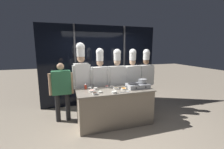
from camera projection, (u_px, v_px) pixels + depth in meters
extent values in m
plane|color=gray|center=(115.00, 123.00, 3.96)|extent=(24.00, 24.00, 0.00)
cube|color=black|center=(101.00, 66.00, 5.18)|extent=(4.01, 0.04, 2.70)
cube|color=#47474C|center=(76.00, 67.00, 4.89)|extent=(0.05, 0.05, 2.70)
cube|color=#47474C|center=(124.00, 65.00, 5.39)|extent=(0.05, 0.05, 2.70)
cube|color=gray|center=(115.00, 107.00, 3.88)|extent=(1.87, 0.73, 0.88)
cube|color=gray|center=(115.00, 90.00, 3.80)|extent=(1.93, 0.77, 0.03)
cube|color=#B2B5BA|center=(138.00, 86.00, 3.96)|extent=(0.57, 0.36, 0.11)
cylinder|color=black|center=(133.00, 84.00, 3.91)|extent=(0.23, 0.23, 0.01)
cylinder|color=black|center=(136.00, 88.00, 3.74)|extent=(0.03, 0.01, 0.03)
cylinder|color=black|center=(142.00, 83.00, 3.99)|extent=(0.23, 0.23, 0.01)
cylinder|color=black|center=(146.00, 87.00, 3.82)|extent=(0.03, 0.01, 0.03)
cylinder|color=#232326|center=(133.00, 84.00, 3.91)|extent=(0.27, 0.27, 0.01)
cone|color=#232326|center=(133.00, 83.00, 3.91)|extent=(0.28, 0.28, 0.04)
cylinder|color=black|center=(137.00, 85.00, 3.68)|extent=(0.02, 0.21, 0.02)
cylinder|color=#93969B|center=(142.00, 81.00, 3.98)|extent=(0.21, 0.21, 0.10)
torus|color=#93969B|center=(142.00, 79.00, 3.97)|extent=(0.22, 0.22, 0.01)
torus|color=#93969B|center=(138.00, 80.00, 3.94)|extent=(0.01, 0.05, 0.05)
torus|color=#93969B|center=(146.00, 80.00, 4.01)|extent=(0.01, 0.05, 0.05)
cylinder|color=red|center=(86.00, 87.00, 3.84)|extent=(0.06, 0.06, 0.12)
cone|color=white|center=(86.00, 84.00, 3.83)|extent=(0.05, 0.05, 0.03)
cylinder|color=white|center=(114.00, 92.00, 3.51)|extent=(0.12, 0.12, 0.05)
torus|color=white|center=(114.00, 91.00, 3.50)|extent=(0.13, 0.13, 0.01)
cylinder|color=silver|center=(114.00, 92.00, 3.50)|extent=(0.10, 0.10, 0.03)
cylinder|color=white|center=(116.00, 88.00, 3.87)|extent=(0.15, 0.15, 0.03)
torus|color=white|center=(116.00, 88.00, 3.87)|extent=(0.16, 0.16, 0.01)
cylinder|color=#9E896B|center=(116.00, 88.00, 3.87)|extent=(0.13, 0.13, 0.02)
cylinder|color=white|center=(100.00, 92.00, 3.54)|extent=(0.10, 0.10, 0.03)
torus|color=white|center=(100.00, 91.00, 3.54)|extent=(0.10, 0.10, 0.01)
cylinder|color=silver|center=(100.00, 92.00, 3.54)|extent=(0.08, 0.08, 0.02)
cylinder|color=white|center=(107.00, 87.00, 4.00)|extent=(0.10, 0.10, 0.04)
torus|color=white|center=(107.00, 86.00, 4.00)|extent=(0.11, 0.11, 0.01)
cylinder|color=red|center=(107.00, 86.00, 4.00)|extent=(0.09, 0.09, 0.02)
cylinder|color=white|center=(90.00, 88.00, 3.90)|extent=(0.11, 0.11, 0.03)
torus|color=white|center=(90.00, 87.00, 3.90)|extent=(0.11, 0.11, 0.01)
cylinder|color=white|center=(90.00, 88.00, 3.90)|extent=(0.09, 0.09, 0.02)
cylinder|color=white|center=(124.00, 89.00, 3.82)|extent=(0.15, 0.15, 0.04)
torus|color=white|center=(124.00, 88.00, 3.81)|extent=(0.15, 0.15, 0.01)
cylinder|color=orange|center=(124.00, 88.00, 3.81)|extent=(0.12, 0.12, 0.02)
cylinder|color=white|center=(112.00, 87.00, 4.02)|extent=(0.12, 0.12, 0.03)
torus|color=white|center=(112.00, 86.00, 4.02)|extent=(0.13, 0.13, 0.01)
cylinder|color=beige|center=(112.00, 86.00, 4.02)|extent=(0.10, 0.10, 0.02)
cylinder|color=white|center=(92.00, 91.00, 3.61)|extent=(0.15, 0.15, 0.04)
torus|color=white|center=(92.00, 90.00, 3.60)|extent=(0.15, 0.15, 0.01)
cylinder|color=#EAA893|center=(92.00, 91.00, 3.60)|extent=(0.12, 0.12, 0.02)
cylinder|color=white|center=(95.00, 94.00, 3.40)|extent=(0.11, 0.11, 0.05)
torus|color=white|center=(95.00, 93.00, 3.39)|extent=(0.12, 0.12, 0.01)
cylinder|color=#382319|center=(95.00, 93.00, 3.40)|extent=(0.09, 0.09, 0.03)
cylinder|color=white|center=(95.00, 89.00, 3.79)|extent=(0.09, 0.09, 0.05)
torus|color=white|center=(95.00, 88.00, 3.79)|extent=(0.09, 0.09, 0.01)
cylinder|color=silver|center=(95.00, 88.00, 3.79)|extent=(0.07, 0.07, 0.03)
cube|color=#B2B5BA|center=(123.00, 92.00, 3.57)|extent=(0.17, 0.02, 0.01)
ellipsoid|color=#B2B5BA|center=(128.00, 92.00, 3.61)|extent=(0.08, 0.05, 0.02)
cylinder|color=#232326|center=(68.00, 107.00, 4.08)|extent=(0.12, 0.12, 0.76)
cylinder|color=#232326|center=(58.00, 108.00, 3.99)|extent=(0.12, 0.12, 0.76)
cube|color=#33754C|center=(61.00, 82.00, 3.91)|extent=(0.48, 0.26, 0.61)
cylinder|color=tan|center=(72.00, 83.00, 3.97)|extent=(0.09, 0.09, 0.56)
cylinder|color=tan|center=(50.00, 84.00, 3.80)|extent=(0.09, 0.09, 0.56)
sphere|color=tan|center=(60.00, 67.00, 3.84)|extent=(0.18, 0.18, 0.18)
cylinder|color=#2D3856|center=(86.00, 103.00, 4.25)|extent=(0.10, 0.10, 0.85)
cylinder|color=#2D3856|center=(79.00, 104.00, 4.15)|extent=(0.10, 0.10, 0.85)
cube|color=white|center=(81.00, 76.00, 4.06)|extent=(0.41, 0.26, 0.69)
cylinder|color=white|center=(89.00, 76.00, 4.13)|extent=(0.08, 0.08, 0.64)
cylinder|color=white|center=(74.00, 77.00, 3.94)|extent=(0.08, 0.08, 0.64)
sphere|color=tan|center=(81.00, 59.00, 3.98)|extent=(0.20, 0.20, 0.20)
cylinder|color=white|center=(81.00, 52.00, 3.95)|extent=(0.21, 0.21, 0.25)
sphere|color=white|center=(80.00, 47.00, 3.92)|extent=(0.23, 0.23, 0.23)
cylinder|color=#232326|center=(105.00, 101.00, 4.45)|extent=(0.12, 0.12, 0.79)
cylinder|color=#232326|center=(96.00, 102.00, 4.35)|extent=(0.12, 0.12, 0.79)
cube|color=white|center=(100.00, 78.00, 4.28)|extent=(0.50, 0.29, 0.64)
cylinder|color=white|center=(109.00, 78.00, 4.35)|extent=(0.09, 0.09, 0.59)
cylinder|color=white|center=(91.00, 80.00, 4.14)|extent=(0.09, 0.09, 0.59)
sphere|color=tan|center=(100.00, 63.00, 4.20)|extent=(0.19, 0.19, 0.19)
cylinder|color=white|center=(100.00, 56.00, 4.17)|extent=(0.20, 0.20, 0.25)
sphere|color=white|center=(100.00, 52.00, 4.15)|extent=(0.21, 0.21, 0.21)
cylinder|color=#232326|center=(121.00, 100.00, 4.52)|extent=(0.12, 0.12, 0.79)
cylinder|color=#232326|center=(113.00, 101.00, 4.44)|extent=(0.12, 0.12, 0.79)
cube|color=white|center=(117.00, 77.00, 4.36)|extent=(0.48, 0.25, 0.64)
cylinder|color=white|center=(126.00, 78.00, 4.40)|extent=(0.09, 0.09, 0.59)
cylinder|color=white|center=(109.00, 79.00, 4.24)|extent=(0.09, 0.09, 0.59)
sphere|color=beige|center=(117.00, 62.00, 4.28)|extent=(0.19, 0.19, 0.19)
cylinder|color=white|center=(117.00, 57.00, 4.25)|extent=(0.20, 0.20, 0.22)
sphere|color=white|center=(117.00, 53.00, 4.23)|extent=(0.21, 0.21, 0.21)
cylinder|color=#4C4C51|center=(135.00, 98.00, 4.77)|extent=(0.12, 0.12, 0.79)
cylinder|color=#4C4C51|center=(128.00, 99.00, 4.65)|extent=(0.12, 0.12, 0.79)
cube|color=white|center=(132.00, 76.00, 4.59)|extent=(0.51, 0.31, 0.63)
cylinder|color=white|center=(140.00, 76.00, 4.67)|extent=(0.10, 0.10, 0.58)
cylinder|color=white|center=(125.00, 78.00, 4.44)|extent=(0.10, 0.10, 0.58)
sphere|color=tan|center=(133.00, 62.00, 4.51)|extent=(0.19, 0.19, 0.19)
cylinder|color=white|center=(133.00, 56.00, 4.48)|extent=(0.20, 0.20, 0.24)
sphere|color=white|center=(133.00, 52.00, 4.46)|extent=(0.21, 0.21, 0.21)
cylinder|color=#232326|center=(148.00, 96.00, 4.93)|extent=(0.12, 0.12, 0.78)
cylinder|color=#232326|center=(142.00, 97.00, 4.84)|extent=(0.12, 0.12, 0.78)
cube|color=white|center=(146.00, 75.00, 4.76)|extent=(0.47, 0.27, 0.63)
cylinder|color=white|center=(153.00, 75.00, 4.83)|extent=(0.09, 0.09, 0.58)
cylinder|color=white|center=(139.00, 76.00, 4.64)|extent=(0.09, 0.09, 0.58)
sphere|color=brown|center=(146.00, 61.00, 4.69)|extent=(0.19, 0.19, 0.19)
cylinder|color=white|center=(146.00, 56.00, 4.66)|extent=(0.20, 0.20, 0.22)
sphere|color=white|center=(146.00, 53.00, 4.64)|extent=(0.21, 0.21, 0.21)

